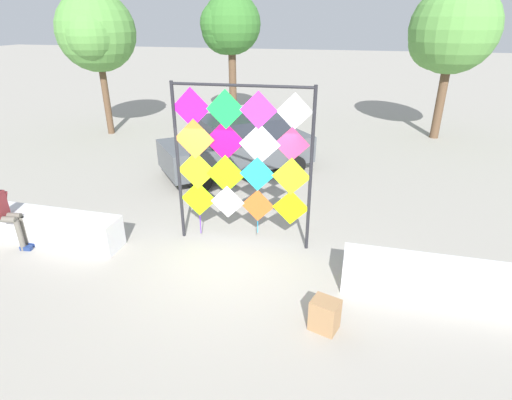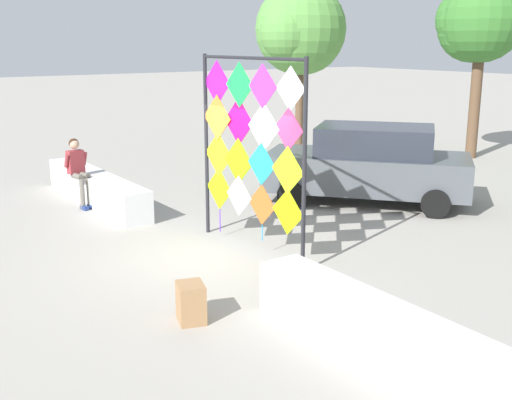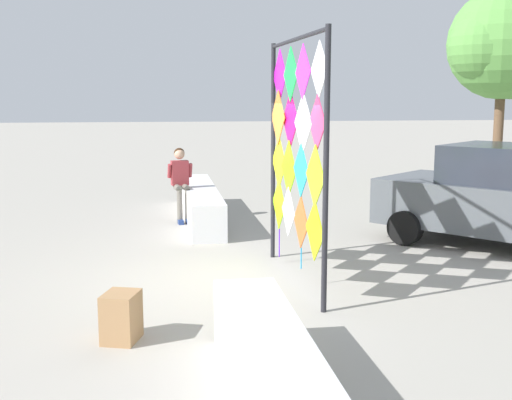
{
  "view_description": "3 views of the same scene",
  "coord_description": "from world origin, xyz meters",
  "px_view_note": "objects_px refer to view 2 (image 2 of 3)",
  "views": [
    {
      "loc": [
        2.3,
        -6.67,
        4.53
      ],
      "look_at": [
        0.53,
        0.38,
        1.22
      ],
      "focal_mm": 28.2,
      "sensor_mm": 36.0,
      "label": 1
    },
    {
      "loc": [
        9.01,
        -5.27,
        3.65
      ],
      "look_at": [
        0.48,
        0.64,
        1.02
      ],
      "focal_mm": 44.13,
      "sensor_mm": 36.0,
      "label": 2
    },
    {
      "loc": [
        8.88,
        -1.11,
        2.6
      ],
      "look_at": [
        -0.36,
        0.28,
        1.1
      ],
      "focal_mm": 45.14,
      "sensor_mm": 36.0,
      "label": 3
    }
  ],
  "objects_px": {
    "seated_vendor": "(78,167)",
    "parked_car": "(369,164)",
    "tree_far_right": "(476,23)",
    "kite_display_rack": "(249,141)",
    "cardboard_box_large": "(191,303)",
    "tree_palm_like": "(301,32)"
  },
  "relations": [
    {
      "from": "kite_display_rack",
      "to": "cardboard_box_large",
      "type": "relative_size",
      "value": 6.43
    },
    {
      "from": "seated_vendor",
      "to": "parked_car",
      "type": "height_order",
      "value": "parked_car"
    },
    {
      "from": "seated_vendor",
      "to": "cardboard_box_large",
      "type": "bearing_deg",
      "value": -7.42
    },
    {
      "from": "parked_car",
      "to": "cardboard_box_large",
      "type": "height_order",
      "value": "parked_car"
    },
    {
      "from": "parked_car",
      "to": "kite_display_rack",
      "type": "bearing_deg",
      "value": -72.76
    },
    {
      "from": "seated_vendor",
      "to": "parked_car",
      "type": "relative_size",
      "value": 0.32
    },
    {
      "from": "cardboard_box_large",
      "to": "tree_far_right",
      "type": "xyz_separation_m",
      "value": [
        -5.73,
        13.27,
        3.92
      ]
    },
    {
      "from": "parked_car",
      "to": "tree_far_right",
      "type": "bearing_deg",
      "value": 109.65
    },
    {
      "from": "seated_vendor",
      "to": "cardboard_box_large",
      "type": "xyz_separation_m",
      "value": [
        6.73,
        -0.88,
        -0.64
      ]
    },
    {
      "from": "kite_display_rack",
      "to": "seated_vendor",
      "type": "distance_m",
      "value": 5.04
    },
    {
      "from": "parked_car",
      "to": "tree_far_right",
      "type": "distance_m",
      "value": 7.88
    },
    {
      "from": "kite_display_rack",
      "to": "tree_far_right",
      "type": "distance_m",
      "value": 11.77
    },
    {
      "from": "parked_car",
      "to": "tree_palm_like",
      "type": "relative_size",
      "value": 0.86
    },
    {
      "from": "kite_display_rack",
      "to": "parked_car",
      "type": "bearing_deg",
      "value": 107.24
    },
    {
      "from": "kite_display_rack",
      "to": "parked_car",
      "type": "relative_size",
      "value": 0.72
    },
    {
      "from": "cardboard_box_large",
      "to": "kite_display_rack",
      "type": "bearing_deg",
      "value": 131.09
    },
    {
      "from": "seated_vendor",
      "to": "tree_far_right",
      "type": "xyz_separation_m",
      "value": [
        1.0,
        12.39,
        3.28
      ]
    },
    {
      "from": "tree_far_right",
      "to": "tree_palm_like",
      "type": "xyz_separation_m",
      "value": [
        -4.26,
        -3.49,
        -0.25
      ]
    },
    {
      "from": "tree_far_right",
      "to": "tree_palm_like",
      "type": "bearing_deg",
      "value": -140.68
    },
    {
      "from": "seated_vendor",
      "to": "parked_car",
      "type": "distance_m",
      "value": 6.59
    },
    {
      "from": "cardboard_box_large",
      "to": "seated_vendor",
      "type": "bearing_deg",
      "value": 172.58
    },
    {
      "from": "kite_display_rack",
      "to": "tree_far_right",
      "type": "height_order",
      "value": "tree_far_right"
    }
  ]
}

